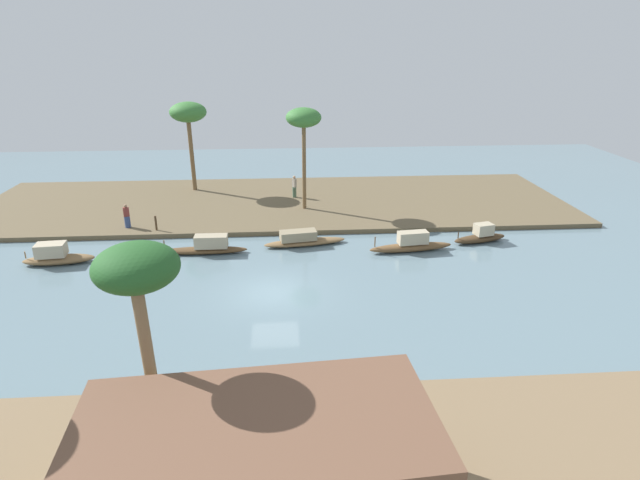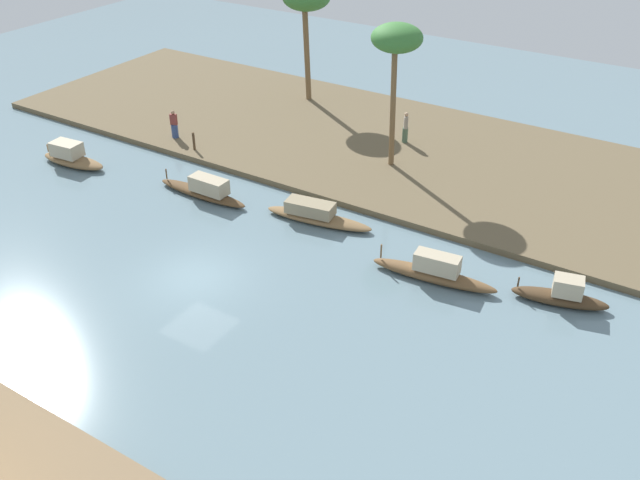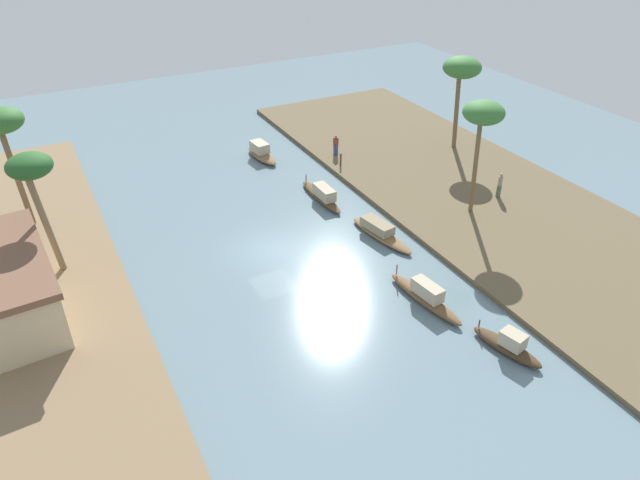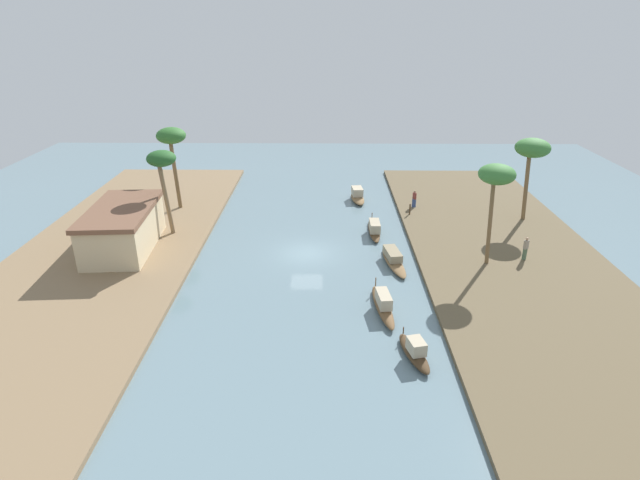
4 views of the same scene
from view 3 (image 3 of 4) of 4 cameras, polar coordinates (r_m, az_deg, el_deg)
river_water at (r=34.86m, az=-4.72°, el=-0.99°), size 75.73×75.73×0.00m
riverbank_left at (r=42.23m, az=14.79°, el=4.53°), size 44.99×14.13×0.32m
sampan_foreground at (r=46.51m, az=-5.78°, el=8.50°), size 4.06×1.56×1.26m
sampan_near_left_bank at (r=35.99m, az=5.89°, el=0.81°), size 5.31×1.85×0.99m
sampan_midstream at (r=30.86m, az=10.32°, el=-5.41°), size 5.30×1.44×1.26m
sampan_downstream_large at (r=39.92m, az=0.23°, el=4.43°), size 5.27×0.92×1.16m
sampan_open_hull at (r=28.93m, az=17.98°, el=-9.75°), size 3.77×1.74×1.22m
person_on_near_bank at (r=41.42m, az=17.18°, el=5.07°), size 0.43×0.43×1.76m
person_by_mooring at (r=46.12m, az=1.55°, el=9.13°), size 0.48×0.48×1.61m
mooring_post at (r=44.24m, az=2.04°, el=7.86°), size 0.14×0.14×0.99m
palm_tree_left_near at (r=36.74m, az=15.71°, el=11.65°), size 2.51×2.51×7.41m
palm_tree_left_far at (r=46.87m, az=13.73°, el=15.92°), size 2.92×2.92×7.24m
palm_tree_right_tall at (r=32.92m, az=-26.46°, el=6.00°), size 2.29×2.29×6.96m
palm_tree_right_short at (r=38.56m, az=-28.77°, el=9.86°), size 2.62×2.62×7.54m
riverside_building at (r=32.28m, az=-28.65°, el=-4.11°), size 9.18×5.14×3.32m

